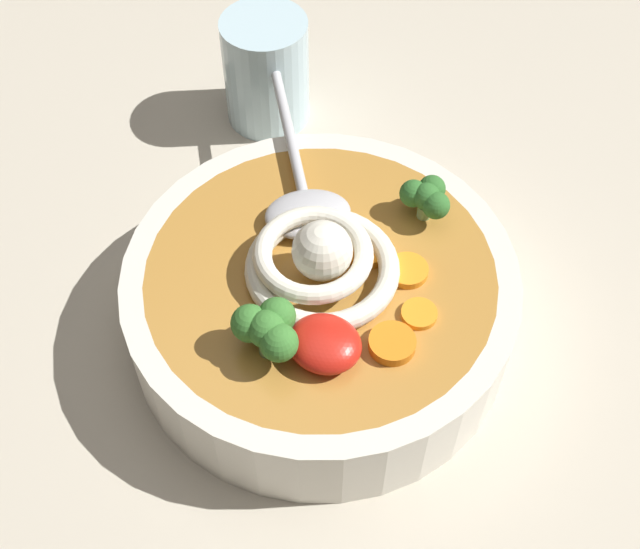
% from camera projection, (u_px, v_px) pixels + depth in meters
% --- Properties ---
extents(table_slab, '(1.22, 1.22, 0.04)m').
position_uv_depth(table_slab, '(278.00, 322.00, 0.65)').
color(table_slab, '#BCB29E').
rests_on(table_slab, ground).
extents(soup_bowl, '(0.27, 0.27, 0.06)m').
position_uv_depth(soup_bowl, '(320.00, 301.00, 0.59)').
color(soup_bowl, silver).
rests_on(soup_bowl, table_slab).
extents(noodle_pile, '(0.11, 0.11, 0.05)m').
position_uv_depth(noodle_pile, '(319.00, 262.00, 0.56)').
color(noodle_pile, silver).
rests_on(noodle_pile, soup_bowl).
extents(soup_spoon, '(0.13, 0.16, 0.02)m').
position_uv_depth(soup_spoon, '(304.00, 199.00, 0.60)').
color(soup_spoon, '#B7B7BC').
rests_on(soup_spoon, soup_bowl).
extents(chili_sauce_dollop, '(0.05, 0.04, 0.02)m').
position_uv_depth(chili_sauce_dollop, '(325.00, 344.00, 0.52)').
color(chili_sauce_dollop, red).
rests_on(chili_sauce_dollop, soup_bowl).
extents(broccoli_floret_near_spoon, '(0.04, 0.03, 0.03)m').
position_uv_depth(broccoli_floret_near_spoon, '(427.00, 196.00, 0.58)').
color(broccoli_floret_near_spoon, '#7A9E60').
rests_on(broccoli_floret_near_spoon, soup_bowl).
extents(broccoli_floret_right, '(0.05, 0.04, 0.04)m').
position_uv_depth(broccoli_floret_right, '(268.00, 328.00, 0.51)').
color(broccoli_floret_right, '#7A9E60').
rests_on(broccoli_floret_right, soup_bowl).
extents(carrot_slice_far, '(0.03, 0.03, 0.01)m').
position_uv_depth(carrot_slice_far, '(392.00, 343.00, 0.53)').
color(carrot_slice_far, orange).
rests_on(carrot_slice_far, soup_bowl).
extents(carrot_slice_extra_a, '(0.03, 0.03, 0.01)m').
position_uv_depth(carrot_slice_extra_a, '(408.00, 270.00, 0.57)').
color(carrot_slice_extra_a, orange).
rests_on(carrot_slice_extra_a, soup_bowl).
extents(carrot_slice_beside_chili, '(0.03, 0.03, 0.01)m').
position_uv_depth(carrot_slice_beside_chili, '(366.00, 250.00, 0.58)').
color(carrot_slice_beside_chili, orange).
rests_on(carrot_slice_beside_chili, soup_bowl).
extents(carrot_slice_center, '(0.02, 0.02, 0.00)m').
position_uv_depth(carrot_slice_center, '(418.00, 316.00, 0.54)').
color(carrot_slice_center, orange).
rests_on(carrot_slice_center, soup_bowl).
extents(drinking_glass, '(0.07, 0.07, 0.10)m').
position_uv_depth(drinking_glass, '(266.00, 71.00, 0.72)').
color(drinking_glass, silver).
rests_on(drinking_glass, table_slab).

